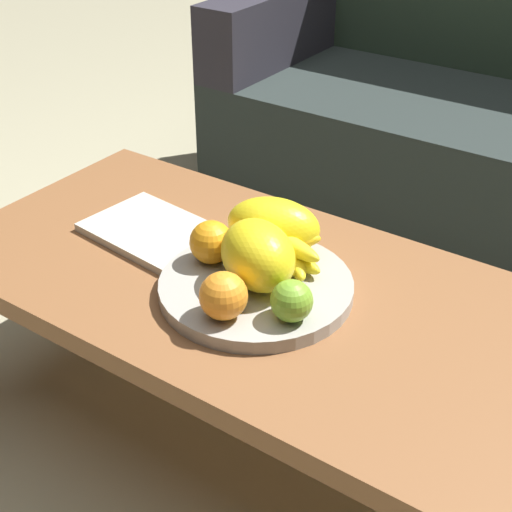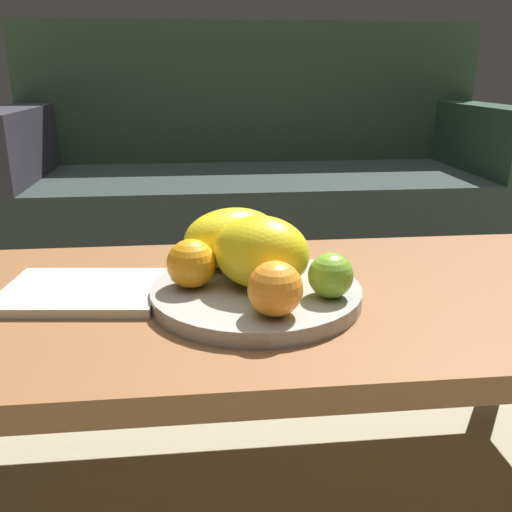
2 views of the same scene
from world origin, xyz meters
name	(u,v)px [view 1 (image 1 of 2)]	position (x,y,z in m)	size (l,w,h in m)	color
ground_plane	(270,445)	(0.00, 0.00, 0.00)	(8.00, 8.00, 0.00)	tan
coffee_table	(272,307)	(0.00, 0.00, 0.34)	(1.24, 0.58, 0.38)	brown
fruit_bowl	(256,287)	(-0.01, -0.03, 0.40)	(0.33, 0.33, 0.03)	#A3A097
melon_large_front	(258,255)	(-0.01, -0.03, 0.46)	(0.15, 0.11, 0.11)	yellow
melon_smaller_beside	(273,226)	(-0.05, 0.07, 0.46)	(0.17, 0.10, 0.10)	yellow
orange_front	(211,242)	(-0.12, -0.02, 0.45)	(0.08, 0.08, 0.08)	orange
orange_left	(225,296)	(0.00, -0.14, 0.45)	(0.08, 0.08, 0.08)	orange
apple_front	(292,301)	(0.09, -0.08, 0.44)	(0.07, 0.07, 0.07)	#71A82B
banana_bunch	(287,251)	(0.00, 0.04, 0.44)	(0.16, 0.15, 0.06)	yellow
magazine	(152,231)	(-0.29, 0.02, 0.39)	(0.25, 0.18, 0.02)	beige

